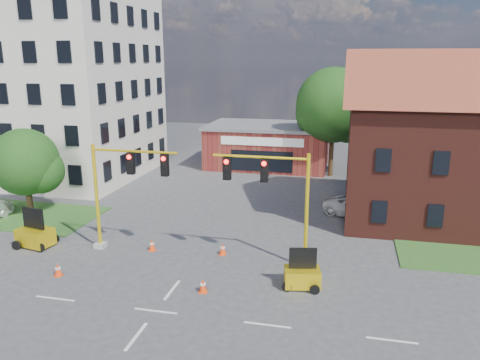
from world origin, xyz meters
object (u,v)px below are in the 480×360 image
Objects in this scene: signal_mast_west at (122,185)px; trailer_east at (302,275)px; signal_mast_east at (276,195)px; trailer_west at (35,235)px; pickup_white at (361,208)px.

trailer_east is (10.43, -2.28, -3.31)m from signal_mast_west.
signal_mast_east is at bearing 0.00° from signal_mast_west.
trailer_west is (-14.19, -0.67, -3.21)m from signal_mast_east.
signal_mast_west is at bearing 156.43° from trailer_east.
signal_mast_west is 16.50m from pickup_white.
trailer_east is at bearing -12.32° from signal_mast_west.
trailer_east is 11.71m from pickup_white.
signal_mast_east is 1.21× the size of pickup_white.
trailer_west is (-5.48, -0.67, -3.21)m from signal_mast_west.
pickup_white is (13.42, 9.04, -3.21)m from signal_mast_west.
trailer_east is (1.72, -2.28, -3.31)m from signal_mast_east.
signal_mast_west reaches higher than pickup_white.
trailer_east is 0.38× the size of pickup_white.
signal_mast_west is at bearing 146.42° from pickup_white.
signal_mast_east reaches higher than trailer_west.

